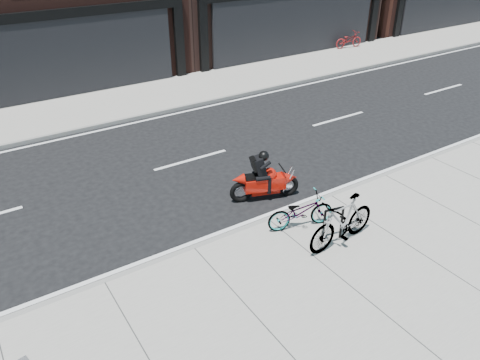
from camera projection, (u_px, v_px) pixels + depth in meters
ground at (226, 188)px, 12.62m from camera, size 120.00×120.00×0.00m
sidewalk_near at (361, 298)px, 8.94m from camera, size 60.00×6.00×0.13m
sidewalk_far at (122, 102)px, 18.24m from camera, size 60.00×3.50×0.13m
bike_rack at (333, 221)px, 10.18m from camera, size 0.49×0.15×0.84m
bicycle_front at (301, 211)px, 10.65m from camera, size 1.68×0.96×0.84m
bicycle_rear at (342, 221)px, 10.04m from camera, size 1.92×0.65×1.14m
motorcycle at (268, 179)px, 11.92m from camera, size 1.79×0.88×1.38m
bicycle_far at (349, 40)px, 25.16m from camera, size 1.67×0.77×0.85m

